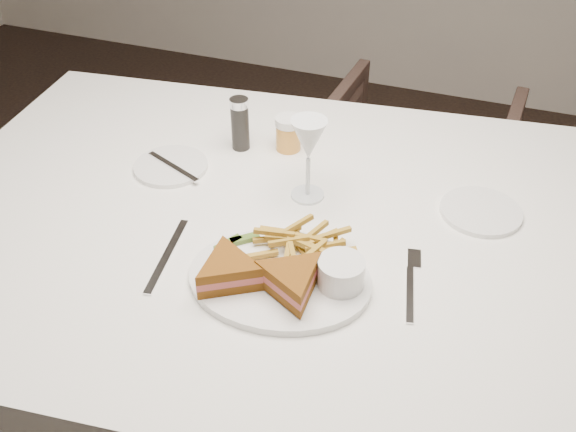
% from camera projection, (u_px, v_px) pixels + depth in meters
% --- Properties ---
extents(table, '(1.64, 1.19, 0.75)m').
position_uv_depth(table, '(295.00, 349.00, 1.48)').
color(table, white).
rests_on(table, ground).
extents(chair_far, '(0.63, 0.60, 0.62)m').
position_uv_depth(chair_far, '(412.00, 170.00, 2.18)').
color(chair_far, '#433029').
rests_on(chair_far, ground).
extents(table_setting, '(0.81, 0.59, 0.18)m').
position_uv_depth(table_setting, '(288.00, 230.00, 1.17)').
color(table_setting, white).
rests_on(table_setting, table).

